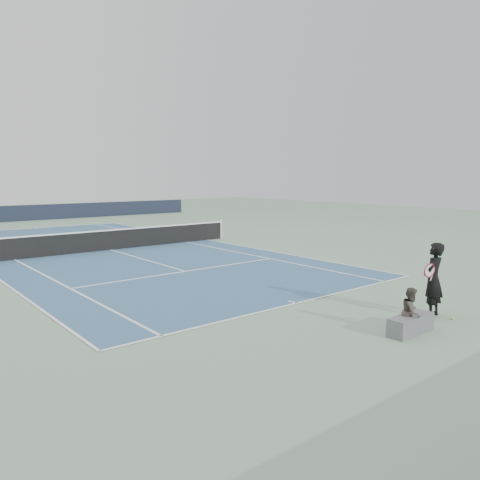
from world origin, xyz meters
TOP-DOWN VIEW (x-y plane):
  - ground at (0.00, 0.00)m, footprint 80.00×80.00m
  - court_surface at (0.00, 0.00)m, footprint 10.97×23.77m
  - tennis_net at (0.00, 0.00)m, footprint 12.90×0.10m
  - windscreen_far at (0.00, 17.88)m, footprint 30.00×0.25m
  - tennis_player at (1.73, -14.75)m, footprint 0.83×0.59m
  - tennis_ball at (1.85, -15.21)m, footprint 0.07×0.07m
  - spectator_bench at (0.19, -15.11)m, footprint 1.30×0.73m

SIDE VIEW (x-z plane):
  - ground at x=0.00m, z-range 0.00..0.00m
  - court_surface at x=0.00m, z-range 0.00..0.01m
  - tennis_ball at x=1.85m, z-range 0.00..0.07m
  - spectator_bench at x=0.19m, z-range -0.18..0.88m
  - tennis_net at x=0.00m, z-range -0.03..1.04m
  - windscreen_far at x=0.00m, z-range 0.00..1.20m
  - tennis_player at x=1.73m, z-range 0.00..1.82m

